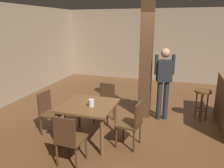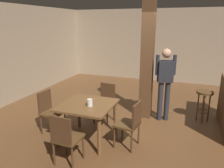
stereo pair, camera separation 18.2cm
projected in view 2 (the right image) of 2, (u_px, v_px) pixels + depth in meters
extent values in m
plane|color=brown|center=(141.00, 131.00, 4.78)|extent=(10.80, 10.80, 0.00)
cube|color=gray|center=(168.00, 46.00, 8.46)|extent=(8.00, 0.10, 2.80)
cube|color=#4C301C|center=(147.00, 61.00, 5.15)|extent=(0.28, 0.28, 2.80)
cube|color=brown|center=(87.00, 105.00, 4.24)|extent=(1.01, 1.01, 0.04)
cylinder|color=brown|center=(116.00, 117.00, 4.59)|extent=(0.07, 0.07, 0.72)
cylinder|color=brown|center=(79.00, 112.00, 4.88)|extent=(0.07, 0.07, 0.72)
cylinder|color=brown|center=(99.00, 137.00, 3.80)|extent=(0.07, 0.07, 0.72)
cylinder|color=brown|center=(57.00, 129.00, 4.09)|extent=(0.07, 0.07, 0.72)
cube|color=#4C3319|center=(104.00, 104.00, 5.08)|extent=(0.47, 0.47, 0.04)
cube|color=#422816|center=(108.00, 93.00, 5.19)|extent=(0.38, 0.08, 0.45)
cylinder|color=#422816|center=(107.00, 117.00, 4.92)|extent=(0.04, 0.04, 0.43)
cylinder|color=#422816|center=(94.00, 114.00, 5.07)|extent=(0.04, 0.04, 0.43)
cylinder|color=#422816|center=(114.00, 112.00, 5.22)|extent=(0.04, 0.04, 0.43)
cylinder|color=#422816|center=(101.00, 109.00, 5.37)|extent=(0.04, 0.04, 0.43)
cube|color=#4C3319|center=(127.00, 124.00, 4.07)|extent=(0.48, 0.48, 0.04)
cube|color=#422816|center=(137.00, 115.00, 3.93)|extent=(0.09, 0.38, 0.45)
cylinder|color=#422816|center=(114.00, 137.00, 4.07)|extent=(0.04, 0.04, 0.43)
cylinder|color=#422816|center=(122.00, 129.00, 4.36)|extent=(0.04, 0.04, 0.43)
cylinder|color=#422816|center=(131.00, 142.00, 3.91)|extent=(0.04, 0.04, 0.43)
cylinder|color=#422816|center=(139.00, 133.00, 4.20)|extent=(0.04, 0.04, 0.43)
cube|color=#4C3319|center=(53.00, 113.00, 4.59)|extent=(0.46, 0.46, 0.04)
cube|color=#422816|center=(45.00, 101.00, 4.61)|extent=(0.07, 0.38, 0.45)
cylinder|color=#422816|center=(65.00, 121.00, 4.73)|extent=(0.04, 0.04, 0.43)
cylinder|color=#422816|center=(55.00, 127.00, 4.43)|extent=(0.04, 0.04, 0.43)
cylinder|color=#422816|center=(52.00, 118.00, 4.88)|extent=(0.04, 0.04, 0.43)
cylinder|color=#422816|center=(41.00, 124.00, 4.57)|extent=(0.04, 0.04, 0.43)
cube|color=#4C3319|center=(68.00, 138.00, 3.59)|extent=(0.43, 0.43, 0.04)
cube|color=#422816|center=(61.00, 131.00, 3.35)|extent=(0.38, 0.05, 0.45)
cylinder|color=#422816|center=(66.00, 143.00, 3.87)|extent=(0.04, 0.04, 0.43)
cylinder|color=#422816|center=(83.00, 147.00, 3.74)|extent=(0.04, 0.04, 0.43)
cylinder|color=#422816|center=(54.00, 153.00, 3.56)|extent=(0.04, 0.04, 0.43)
cylinder|color=#422816|center=(72.00, 158.00, 3.43)|extent=(0.04, 0.04, 0.43)
cylinder|color=beige|center=(90.00, 103.00, 4.11)|extent=(0.10, 0.10, 0.14)
cube|color=black|center=(165.00, 71.00, 5.00)|extent=(0.39, 0.30, 0.50)
sphere|color=#997056|center=(167.00, 53.00, 4.88)|extent=(0.27, 0.27, 0.21)
cylinder|color=#232328|center=(167.00, 101.00, 5.19)|extent=(0.15, 0.15, 0.95)
cylinder|color=#232328|center=(160.00, 101.00, 5.20)|extent=(0.15, 0.15, 0.95)
cylinder|color=black|center=(174.00, 65.00, 4.95)|extent=(0.10, 0.10, 0.46)
cylinder|color=black|center=(157.00, 65.00, 4.96)|extent=(0.10, 0.10, 0.46)
cylinder|color=#4C3319|center=(205.00, 92.00, 5.05)|extent=(0.38, 0.38, 0.05)
torus|color=brown|center=(203.00, 111.00, 5.18)|extent=(0.27, 0.27, 0.02)
cylinder|color=brown|center=(203.00, 106.00, 5.26)|extent=(0.03, 0.03, 0.70)
cylinder|color=brown|center=(203.00, 109.00, 5.04)|extent=(0.03, 0.03, 0.70)
cylinder|color=brown|center=(209.00, 108.00, 5.11)|extent=(0.03, 0.03, 0.70)
cylinder|color=brown|center=(198.00, 107.00, 5.19)|extent=(0.03, 0.03, 0.70)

